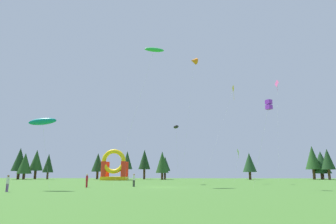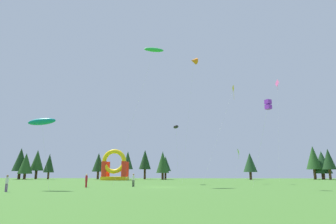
# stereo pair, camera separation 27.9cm
# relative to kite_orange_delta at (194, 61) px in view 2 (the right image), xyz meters

# --- Properties ---
(ground_plane) EXTENTS (120.00, 120.00, 0.00)m
(ground_plane) POSITION_rel_kite_orange_delta_xyz_m (-5.28, -18.17, -24.78)
(ground_plane) COLOR #3D6B28
(kite_orange_delta) EXTENTS (3.57, 6.07, 25.50)m
(kite_orange_delta) POSITION_rel_kite_orange_delta_xyz_m (0.00, 0.00, 0.00)
(kite_orange_delta) COLOR orange
(kite_orange_delta) RESTS_ON ground_plane
(kite_black_parafoil) EXTENTS (1.23, 4.28, 10.12)m
(kite_black_parafoil) POSITION_rel_kite_orange_delta_xyz_m (-3.66, -7.60, -15.10)
(kite_black_parafoil) COLOR black
(kite_black_parafoil) RESTS_ON ground_plane
(kite_yellow_diamond) EXTENTS (6.95, 3.59, 18.16)m
(kite_yellow_diamond) POSITION_rel_kite_orange_delta_xyz_m (7.36, -3.52, -7.31)
(kite_yellow_diamond) COLOR yellow
(kite_yellow_diamond) RESTS_ON ground_plane
(kite_green_parafoil) EXTENTS (7.04, 3.46, 21.55)m
(kite_green_parafoil) POSITION_rel_kite_orange_delta_xyz_m (-6.93, -14.61, -3.77)
(kite_green_parafoil) COLOR green
(kite_green_parafoil) RESTS_ON ground_plane
(kite_teal_parafoil) EXTENTS (3.51, 1.53, 8.36)m
(kite_teal_parafoil) POSITION_rel_kite_orange_delta_xyz_m (-19.07, -24.82, -17.01)
(kite_teal_parafoil) COLOR #0C7F7A
(kite_teal_parafoil) RESTS_ON ground_plane
(kite_pink_diamond) EXTENTS (2.73, 4.27, 21.99)m
(kite_pink_diamond) POSITION_rel_kite_orange_delta_xyz_m (18.89, 5.91, -3.53)
(kite_pink_diamond) COLOR #EA599E
(kite_pink_diamond) RESTS_ON ground_plane
(kite_lime_diamond) EXTENTS (1.66, 1.16, 6.84)m
(kite_lime_diamond) POSITION_rel_kite_orange_delta_xyz_m (9.78, 7.08, -18.50)
(kite_lime_diamond) COLOR #8CD826
(kite_lime_diamond) RESTS_ON ground_plane
(kite_purple_box) EXTENTS (2.27, 3.32, 10.78)m
(kite_purple_box) POSITION_rel_kite_orange_delta_xyz_m (8.13, -22.04, -14.61)
(kite_purple_box) COLOR purple
(kite_purple_box) RESTS_ON ground_plane
(person_far_side) EXTENTS (0.42, 0.42, 1.76)m
(person_far_side) POSITION_rel_kite_orange_delta_xyz_m (-9.32, -17.09, -23.73)
(person_far_side) COLOR black
(person_far_side) RESTS_ON ground_plane
(person_left_edge) EXTENTS (0.32, 0.32, 1.67)m
(person_left_edge) POSITION_rel_kite_orange_delta_xyz_m (-20.31, -28.46, -23.79)
(person_left_edge) COLOR #724C8C
(person_left_edge) RESTS_ON ground_plane
(person_near_camera) EXTENTS (0.40, 0.40, 1.73)m
(person_near_camera) POSITION_rel_kite_orange_delta_xyz_m (-15.15, -19.33, -23.75)
(person_near_camera) COLOR #B21E26
(person_near_camera) RESTS_ON ground_plane
(inflatable_blue_arch) EXTENTS (6.32, 4.69, 7.65)m
(inflatable_blue_arch) POSITION_rel_kite_orange_delta_xyz_m (-19.73, 16.62, -21.88)
(inflatable_blue_arch) COLOR yellow
(inflatable_blue_arch) RESTS_ON ground_plane
(tree_row_0) EXTENTS (4.17, 4.17, 8.81)m
(tree_row_0) POSITION_rel_kite_orange_delta_xyz_m (-48.88, 24.57, -19.28)
(tree_row_0) COLOR #4C331E
(tree_row_0) RESTS_ON ground_plane
(tree_row_1) EXTENTS (3.92, 3.92, 7.28)m
(tree_row_1) POSITION_rel_kite_orange_delta_xyz_m (-46.77, 23.66, -20.39)
(tree_row_1) COLOR #4C331E
(tree_row_1) RESTS_ON ground_plane
(tree_row_2) EXTENTS (3.85, 3.85, 8.45)m
(tree_row_2) POSITION_rel_kite_orange_delta_xyz_m (-45.29, 27.15, -19.39)
(tree_row_2) COLOR #4C331E
(tree_row_2) RESTS_ON ground_plane
(tree_row_3) EXTENTS (3.00, 3.00, 7.24)m
(tree_row_3) POSITION_rel_kite_orange_delta_xyz_m (-41.32, 26.50, -20.25)
(tree_row_3) COLOR #4C331E
(tree_row_3) RESTS_ON ground_plane
(tree_row_4) EXTENTS (3.57, 3.57, 7.38)m
(tree_row_4) POSITION_rel_kite_orange_delta_xyz_m (-26.79, 26.42, -20.07)
(tree_row_4) COLOR #4C331E
(tree_row_4) RESTS_ON ground_plane
(tree_row_5) EXTENTS (2.90, 2.90, 7.62)m
(tree_row_5) POSITION_rel_kite_orange_delta_xyz_m (-17.56, 22.45, -19.66)
(tree_row_5) COLOR #4C331E
(tree_row_5) RESTS_ON ground_plane
(tree_row_6) EXTENTS (3.45, 3.45, 8.38)m
(tree_row_6) POSITION_rel_kite_orange_delta_xyz_m (-13.44, 27.33, -19.26)
(tree_row_6) COLOR #4C331E
(tree_row_6) RESTS_ON ground_plane
(tree_row_7) EXTENTS (3.51, 3.51, 7.61)m
(tree_row_7) POSITION_rel_kite_orange_delta_xyz_m (-8.02, 23.16, -20.12)
(tree_row_7) COLOR #4C331E
(tree_row_7) RESTS_ON ground_plane
(tree_row_8) EXTENTS (3.08, 3.08, 6.30)m
(tree_row_8) POSITION_rel_kite_orange_delta_xyz_m (-7.35, 24.94, -20.54)
(tree_row_8) COLOR #4C331E
(tree_row_8) RESTS_ON ground_plane
(tree_row_9) EXTENTS (3.69, 3.69, 7.18)m
(tree_row_9) POSITION_rel_kite_orange_delta_xyz_m (15.77, 23.83, -20.22)
(tree_row_9) COLOR #4C331E
(tree_row_9) RESTS_ON ground_plane
(tree_row_10) EXTENTS (4.06, 4.06, 9.29)m
(tree_row_10) POSITION_rel_kite_orange_delta_xyz_m (34.10, 26.88, -18.82)
(tree_row_10) COLOR #4C331E
(tree_row_10) RESTS_ON ground_plane
(tree_row_11) EXTENTS (4.97, 4.97, 7.82)m
(tree_row_11) POSITION_rel_kite_orange_delta_xyz_m (36.50, 27.27, -20.09)
(tree_row_11) COLOR #4C331E
(tree_row_11) RESTS_ON ground_plane
(tree_row_12) EXTENTS (3.48, 3.48, 8.21)m
(tree_row_12) POSITION_rel_kite_orange_delta_xyz_m (36.55, 23.45, -19.40)
(tree_row_12) COLOR #4C331E
(tree_row_12) RESTS_ON ground_plane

